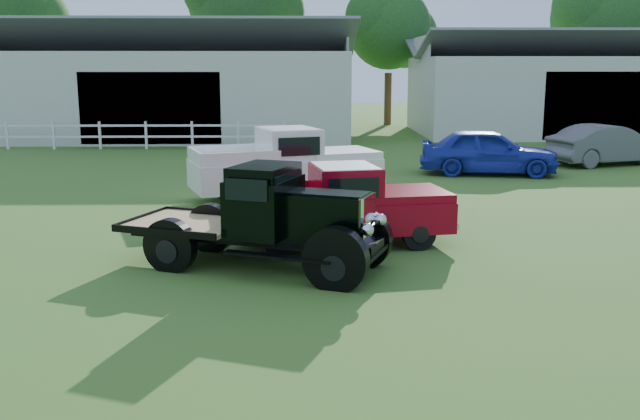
{
  "coord_description": "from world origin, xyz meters",
  "views": [
    {
      "loc": [
        -0.04,
        -11.14,
        3.55
      ],
      "look_at": [
        0.2,
        1.2,
        1.05
      ],
      "focal_mm": 40.0,
      "sensor_mm": 36.0,
      "label": 1
    }
  ],
  "objects_px": {
    "vintage_flatbed": "(260,217)",
    "misc_car_blue": "(488,151)",
    "white_pickup": "(285,165)",
    "red_pickup": "(341,205)",
    "misc_car_grey": "(608,145)"
  },
  "relations": [
    {
      "from": "vintage_flatbed",
      "to": "white_pickup",
      "type": "bearing_deg",
      "value": 108.83
    },
    {
      "from": "vintage_flatbed",
      "to": "white_pickup",
      "type": "height_order",
      "value": "white_pickup"
    },
    {
      "from": "white_pickup",
      "to": "misc_car_grey",
      "type": "xyz_separation_m",
      "value": [
        11.57,
        6.75,
        -0.22
      ]
    },
    {
      "from": "misc_car_blue",
      "to": "misc_car_grey",
      "type": "distance_m",
      "value": 5.45
    },
    {
      "from": "vintage_flatbed",
      "to": "misc_car_blue",
      "type": "relative_size",
      "value": 1.04
    },
    {
      "from": "red_pickup",
      "to": "misc_car_blue",
      "type": "bearing_deg",
      "value": 50.17
    },
    {
      "from": "red_pickup",
      "to": "vintage_flatbed",
      "type": "bearing_deg",
      "value": -142.9
    },
    {
      "from": "red_pickup",
      "to": "white_pickup",
      "type": "relative_size",
      "value": 0.87
    },
    {
      "from": "red_pickup",
      "to": "white_pickup",
      "type": "xyz_separation_m",
      "value": [
        -1.24,
        4.99,
        0.13
      ]
    },
    {
      "from": "red_pickup",
      "to": "misc_car_grey",
      "type": "distance_m",
      "value": 15.64
    },
    {
      "from": "vintage_flatbed",
      "to": "misc_car_blue",
      "type": "distance_m",
      "value": 13.06
    },
    {
      "from": "white_pickup",
      "to": "misc_car_grey",
      "type": "height_order",
      "value": "white_pickup"
    },
    {
      "from": "red_pickup",
      "to": "misc_car_grey",
      "type": "xyz_separation_m",
      "value": [
        10.33,
        11.74,
        -0.09
      ]
    },
    {
      "from": "vintage_flatbed",
      "to": "red_pickup",
      "type": "xyz_separation_m",
      "value": [
        1.51,
        1.63,
        -0.11
      ]
    },
    {
      "from": "vintage_flatbed",
      "to": "red_pickup",
      "type": "relative_size",
      "value": 1.05
    }
  ]
}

